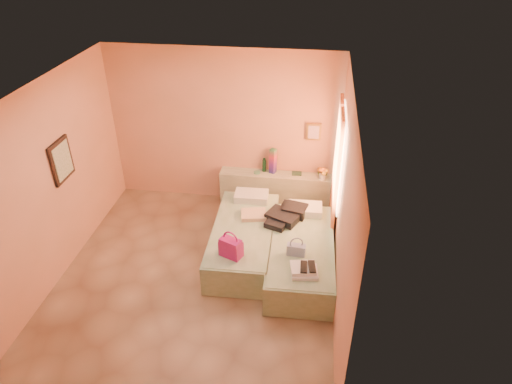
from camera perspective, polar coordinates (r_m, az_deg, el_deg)
ground at (r=6.93m, az=-7.38°, el=-10.52°), size 4.50×4.50×0.00m
room_walls at (r=6.31m, az=-5.41°, el=4.85°), size 4.02×4.51×2.81m
headboard_ledge at (r=8.24m, az=2.68°, el=0.29°), size 2.05×0.30×0.65m
bed_left at (r=7.14m, az=-1.52°, el=-6.04°), size 0.95×2.02×0.50m
bed_right at (r=6.88m, az=5.62°, el=-7.98°), size 0.95×2.02×0.50m
water_bottle at (r=8.10m, az=1.04°, el=3.40°), size 0.09×0.09×0.25m
rainbow_box at (r=8.01m, az=2.13°, el=3.89°), size 0.13×0.13×0.46m
small_dish at (r=8.08m, az=0.12°, el=2.46°), size 0.15×0.15×0.03m
green_book at (r=8.09m, az=5.12°, el=2.33°), size 0.18×0.14×0.03m
flower_vase at (r=7.93m, az=8.32°, el=2.45°), size 0.25×0.25×0.27m
magenta_handbag at (r=6.38m, az=-3.15°, el=-6.91°), size 0.36×0.29×0.29m
khaki_garment at (r=7.21m, az=-0.29°, el=-2.85°), size 0.44×0.38×0.07m
clothes_pile at (r=7.11m, az=3.75°, el=-3.01°), size 0.65×0.65×0.16m
blue_handbag at (r=6.46m, az=5.04°, el=-7.21°), size 0.27×0.13×0.17m
towel_stack at (r=6.19m, az=6.09°, el=-9.75°), size 0.39×0.34×0.10m
sandal_pair at (r=6.15m, az=6.50°, el=-9.32°), size 0.18×0.24×0.02m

